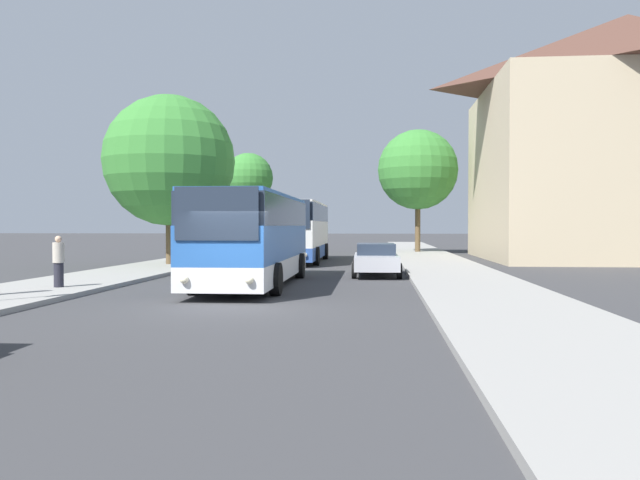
# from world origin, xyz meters

# --- Properties ---
(ground_plane) EXTENTS (300.00, 300.00, 0.00)m
(ground_plane) POSITION_xyz_m (0.00, 0.00, 0.00)
(ground_plane) COLOR #38383A
(ground_plane) RESTS_ON ground
(sidewalk_right) EXTENTS (4.00, 120.00, 0.15)m
(sidewalk_right) POSITION_xyz_m (7.00, 0.00, 0.07)
(sidewalk_right) COLOR gray
(sidewalk_right) RESTS_ON ground_plane
(building_right_background) EXTENTS (17.08, 14.57, 15.08)m
(building_right_background) POSITION_xyz_m (19.02, 24.19, 7.54)
(building_right_background) COLOR #C6B28E
(building_right_background) RESTS_ON ground_plane
(bus_front) EXTENTS (2.91, 10.70, 3.18)m
(bus_front) POSITION_xyz_m (-0.59, 5.79, 1.71)
(bus_front) COLOR silver
(bus_front) RESTS_ON ground_plane
(bus_middle) EXTENTS (2.85, 10.56, 3.43)m
(bus_middle) POSITION_xyz_m (-0.73, 19.94, 1.83)
(bus_middle) COLOR #2D519E
(bus_middle) RESTS_ON ground_plane
(parked_car_right_near) EXTENTS (2.07, 4.64, 1.36)m
(parked_car_right_near) POSITION_xyz_m (3.69, 10.43, 0.72)
(parked_car_right_near) COLOR #B7B7BC
(parked_car_right_near) RESTS_ON ground_plane
(pedestrian_waiting_near) EXTENTS (0.36, 0.36, 1.64)m
(pedestrian_waiting_near) POSITION_xyz_m (-6.36, 3.10, 0.97)
(pedestrian_waiting_near) COLOR #23232D
(pedestrian_waiting_near) RESTS_ON sidewalk_left
(tree_left_near) EXTENTS (6.66, 6.66, 8.61)m
(tree_left_near) POSITION_xyz_m (-6.85, 15.18, 5.42)
(tree_left_near) COLOR brown
(tree_left_near) RESTS_ON sidewalk_left
(tree_left_far) EXTENTS (4.03, 4.03, 7.93)m
(tree_left_far) POSITION_xyz_m (-6.82, 34.61, 6.02)
(tree_left_far) COLOR brown
(tree_left_far) RESTS_ON sidewalk_left
(tree_right_near) EXTENTS (6.01, 6.01, 9.18)m
(tree_right_near) POSITION_xyz_m (6.77, 31.62, 6.32)
(tree_right_near) COLOR brown
(tree_right_near) RESTS_ON sidewalk_right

